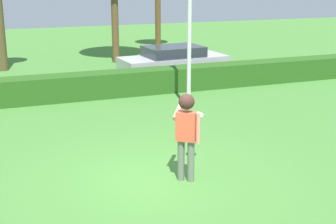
% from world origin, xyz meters
% --- Properties ---
extents(ground_plane, '(60.00, 60.00, 0.00)m').
position_xyz_m(ground_plane, '(0.00, 0.00, 0.00)').
color(ground_plane, '#467E34').
extents(person, '(0.47, 0.84, 1.77)m').
position_xyz_m(person, '(0.56, -0.26, 1.11)').
color(person, slate).
rests_on(person, ground).
extents(frisbee, '(0.24, 0.24, 0.08)m').
position_xyz_m(frisbee, '(1.11, 0.44, 1.11)').
color(frisbee, white).
extents(hedge_row, '(29.45, 0.90, 0.82)m').
position_xyz_m(hedge_row, '(0.00, 7.05, 0.41)').
color(hedge_row, '#28561A').
rests_on(hedge_row, ground).
extents(parked_car_silver, '(4.32, 2.08, 1.25)m').
position_xyz_m(parked_car_silver, '(3.96, 9.11, 0.69)').
color(parked_car_silver, '#B7B7BC').
rests_on(parked_car_silver, ground).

